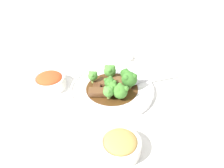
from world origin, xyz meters
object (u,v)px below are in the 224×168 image
beef_strip_2 (120,87)px  side_bowl_kimchi (50,81)px  beef_strip_4 (105,82)px  broccoli_floret_5 (121,91)px  broccoli_floret_2 (129,79)px  side_bowl_appetizer (120,145)px  beef_strip_3 (99,92)px  beef_strip_0 (116,80)px  broccoli_floret_3 (109,92)px  broccoli_floret_7 (109,82)px  broccoli_floret_4 (112,86)px  main_plate (112,89)px  broccoli_floret_1 (125,73)px  broccoli_floret_0 (93,76)px  broccoli_floret_6 (110,71)px  sauce_dish (125,57)px  serving_spoon (137,81)px  beef_strip_1 (97,87)px

beef_strip_2 → side_bowl_kimchi: bearing=146.2°
beef_strip_4 → broccoli_floret_5: size_ratio=1.39×
broccoli_floret_2 → side_bowl_appetizer: size_ratio=0.56×
beef_strip_3 → side_bowl_appetizer: size_ratio=0.71×
beef_strip_0 → broccoli_floret_3: broccoli_floret_3 is taller
broccoli_floret_3 → broccoli_floret_7: 0.06m
beef_strip_4 → broccoli_floret_4: (0.00, -0.06, 0.02)m
main_plate → broccoli_floret_2: bearing=-27.1°
beef_strip_2 → broccoli_floret_5: bearing=-112.0°
beef_strip_3 → broccoli_floret_1: (0.12, 0.04, 0.02)m
broccoli_floret_0 → broccoli_floret_6: broccoli_floret_6 is taller
broccoli_floret_6 → sauce_dish: (0.13, 0.12, -0.04)m
broccoli_floret_1 → serving_spoon: bearing=-53.4°
beef_strip_2 → side_bowl_appetizer: 0.25m
beef_strip_3 → broccoli_floret_3: bearing=-60.4°
main_plate → broccoli_floret_4: bearing=-113.5°
broccoli_floret_6 → side_bowl_kimchi: size_ratio=0.43×
main_plate → broccoli_floret_2: size_ratio=4.74×
serving_spoon → broccoli_floret_4: bearing=-173.2°
side_bowl_appetizer → broccoli_floret_5: bearing=60.8°
side_bowl_kimchi → broccoli_floret_0: bearing=-26.7°
broccoli_floret_3 → sauce_dish: (0.19, 0.23, -0.04)m
beef_strip_1 → serving_spoon: size_ratio=0.28×
beef_strip_3 → broccoli_floret_0: bearing=84.8°
broccoli_floret_6 → side_bowl_appetizer: bearing=-111.1°
beef_strip_3 → broccoli_floret_6: (0.08, 0.07, 0.02)m
broccoli_floret_4 → sauce_dish: (0.17, 0.21, -0.04)m
broccoli_floret_3 → broccoli_floret_6: bearing=61.9°
broccoli_floret_3 → broccoli_floret_5: broccoli_floret_5 is taller
beef_strip_2 → side_bowl_appetizer: side_bowl_appetizer is taller
beef_strip_2 → broccoli_floret_1: bearing=42.2°
beef_strip_2 → sauce_dish: (0.13, 0.19, -0.02)m
beef_strip_2 → broccoli_floret_4: (-0.03, -0.01, 0.02)m
beef_strip_4 → broccoli_floret_2: broccoli_floret_2 is taller
broccoli_floret_0 → broccoli_floret_1: size_ratio=1.13×
beef_strip_1 → sauce_dish: 0.26m
beef_strip_1 → broccoli_floret_4: (0.04, -0.05, 0.02)m
beef_strip_3 → beef_strip_4: (0.04, 0.04, -0.00)m
broccoli_floret_2 → broccoli_floret_4: bearing=180.0°
broccoli_floret_0 → broccoli_floret_3: size_ratio=1.04×
beef_strip_0 → side_bowl_kimchi: size_ratio=0.65×
side_bowl_appetizer → beef_strip_2: bearing=62.2°
serving_spoon → beef_strip_2: bearing=-179.2°
main_plate → broccoli_floret_4: size_ratio=6.70×
broccoli_floret_1 → broccoli_floret_0: bearing=164.3°
beef_strip_1 → serving_spoon: bearing=-14.8°
serving_spoon → broccoli_floret_1: bearing=126.6°
beef_strip_2 → beef_strip_4: 0.06m
beef_strip_4 → side_bowl_kimchi: bearing=151.4°
beef_strip_0 → beef_strip_3: bearing=-155.7°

